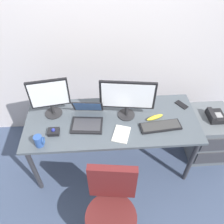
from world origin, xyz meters
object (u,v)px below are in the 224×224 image
Objects in this scene: monitor_side at (49,96)px; banana at (155,117)px; monitor_main at (127,97)px; keyboard at (160,126)px; trackball_mouse at (54,132)px; paper_notepad at (121,134)px; file_cabinet at (207,134)px; cell_phone at (181,105)px; coffee_mug at (39,141)px; desk_phone at (215,116)px; office_chair at (111,213)px; laptop at (87,118)px.

monitor_side is 2.29× the size of banana.
monitor_main is 0.38m from banana.
keyboard is at bearing -13.56° from monitor_side.
paper_notepad is (0.66, -0.06, -0.02)m from trackball_mouse.
cell_phone reaches higher than file_cabinet.
monitor_side is at bearing 79.49° from coffee_mug.
paper_notepad is at bearing -165.60° from desk_phone.
banana is at bearing -171.78° from file_cabinet.
banana reaches higher than keyboard.
monitor_side is at bearing 147.36° from cell_phone.
trackball_mouse is at bearing 127.61° from office_chair.
office_chair is 1.34m from cell_phone.
office_chair is at bearing -143.44° from file_cabinet.
office_chair is 0.92m from trackball_mouse.
laptop is (-0.41, -0.07, -0.20)m from monitor_main.
desk_phone is 1.89m from coffee_mug.
coffee_mug is 0.83× the size of cell_phone.
cell_phone is at bearing 167.86° from file_cabinet.
office_chair is 2.17× the size of keyboard.
monitor_main is 0.77m from monitor_side.
keyboard is at bearing 51.94° from office_chair.
cell_phone is at bearing 165.23° from desk_phone.
office_chair is at bearing -128.06° from keyboard.
laptop is at bearing -175.92° from file_cabinet.
paper_notepad reaches higher than cell_phone.
desk_phone is 1.80m from monitor_side.
monitor_main is 1.29× the size of keyboard.
file_cabinet is 1.90m from monitor_side.
banana is (0.69, -0.00, -0.03)m from laptop.
monitor_main is 1.25× the size of monitor_side.
monitor_side is 0.46m from coffee_mug.
coffee_mug is at bearing -172.80° from keyboard.
desk_phone is 1.82× the size of trackball_mouse.
paper_notepad is at bearing -25.83° from monitor_side.
monitor_side is at bearing 174.43° from monitor_main.
monitor_main reaches higher than coffee_mug.
office_chair reaches higher than cell_phone.
office_chair is at bearing -143.76° from desk_phone.
desk_phone is 1.42m from laptop.
cell_phone is (0.30, 0.31, -0.01)m from keyboard.
file_cabinet is 3.18× the size of banana.
file_cabinet is 1.22m from monitor_main.
banana is (-0.03, 0.12, 0.01)m from keyboard.
monitor_main is at bearing 149.83° from keyboard.
paper_notepad is (-1.09, -0.29, 0.44)m from file_cabinet.
cell_phone is (0.84, 0.99, 0.33)m from office_chair.
laptop is at bearing 179.72° from banana.
coffee_mug reaches higher than paper_notepad.
paper_notepad is at bearing -5.30° from trackball_mouse.
paper_notepad is at bearing -106.48° from monitor_main.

